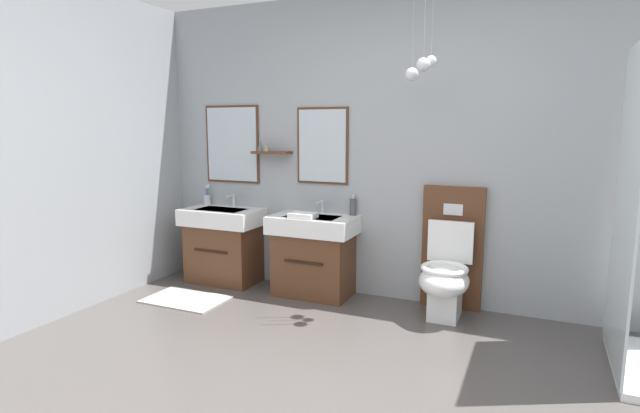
{
  "coord_description": "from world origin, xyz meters",
  "views": [
    {
      "loc": [
        0.94,
        -1.98,
        1.47
      ],
      "look_at": [
        -0.69,
        1.7,
        0.82
      ],
      "focal_mm": 28.05,
      "sensor_mm": 36.0,
      "label": 1
    }
  ],
  "objects_px": {
    "toilet": "(448,268)",
    "toothbrush_cup": "(207,199)",
    "vanity_sink_left": "(224,243)",
    "soap_dispenser": "(353,206)",
    "vanity_sink_right": "(314,253)",
    "folded_hand_towel": "(303,216)"
  },
  "relations": [
    {
      "from": "vanity_sink_right",
      "to": "toilet",
      "type": "distance_m",
      "value": 1.16
    },
    {
      "from": "soap_dispenser",
      "to": "toothbrush_cup",
      "type": "bearing_deg",
      "value": -179.64
    },
    {
      "from": "toilet",
      "to": "soap_dispenser",
      "type": "distance_m",
      "value": 0.96
    },
    {
      "from": "vanity_sink_left",
      "to": "soap_dispenser",
      "type": "xyz_separation_m",
      "value": [
        1.24,
        0.16,
        0.41
      ]
    },
    {
      "from": "vanity_sink_left",
      "to": "toilet",
      "type": "xyz_separation_m",
      "value": [
        2.09,
        -0.01,
        0.0
      ]
    },
    {
      "from": "vanity_sink_left",
      "to": "toilet",
      "type": "relative_size",
      "value": 0.74
    },
    {
      "from": "vanity_sink_right",
      "to": "soap_dispenser",
      "type": "bearing_deg",
      "value": 28.61
    },
    {
      "from": "vanity_sink_right",
      "to": "soap_dispenser",
      "type": "distance_m",
      "value": 0.53
    },
    {
      "from": "toilet",
      "to": "toothbrush_cup",
      "type": "xyz_separation_m",
      "value": [
        -2.38,
        0.16,
        0.39
      ]
    },
    {
      "from": "vanity_sink_right",
      "to": "toothbrush_cup",
      "type": "distance_m",
      "value": 1.3
    },
    {
      "from": "toilet",
      "to": "vanity_sink_right",
      "type": "bearing_deg",
      "value": 179.62
    },
    {
      "from": "vanity_sink_right",
      "to": "folded_hand_towel",
      "type": "distance_m",
      "value": 0.38
    },
    {
      "from": "toothbrush_cup",
      "to": "soap_dispenser",
      "type": "xyz_separation_m",
      "value": [
        1.53,
        0.01,
        0.02
      ]
    },
    {
      "from": "toilet",
      "to": "folded_hand_towel",
      "type": "distance_m",
      "value": 1.25
    },
    {
      "from": "toilet",
      "to": "folded_hand_towel",
      "type": "bearing_deg",
      "value": -174.05
    },
    {
      "from": "folded_hand_towel",
      "to": "toothbrush_cup",
      "type": "bearing_deg",
      "value": 166.49
    },
    {
      "from": "soap_dispenser",
      "to": "folded_hand_towel",
      "type": "distance_m",
      "value": 0.45
    },
    {
      "from": "toilet",
      "to": "soap_dispenser",
      "type": "height_order",
      "value": "toilet"
    },
    {
      "from": "soap_dispenser",
      "to": "vanity_sink_right",
      "type": "bearing_deg",
      "value": -151.39
    },
    {
      "from": "soap_dispenser",
      "to": "folded_hand_towel",
      "type": "height_order",
      "value": "soap_dispenser"
    },
    {
      "from": "vanity_sink_left",
      "to": "soap_dispenser",
      "type": "relative_size",
      "value": 4.01
    },
    {
      "from": "toothbrush_cup",
      "to": "vanity_sink_left",
      "type": "bearing_deg",
      "value": -27.97
    }
  ]
}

